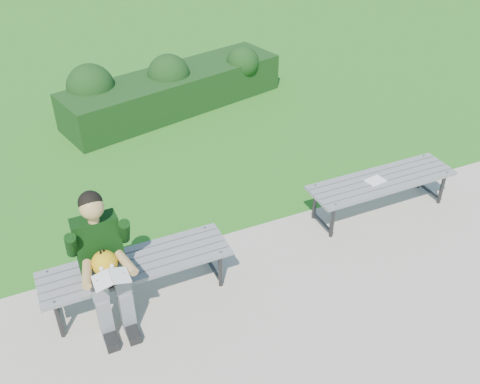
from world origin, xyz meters
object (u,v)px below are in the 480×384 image
object	(u,v)px
bench_left	(136,266)
paper_sheet	(375,181)
seated_boy	(102,257)
hedge	(167,87)
bench_right	(382,183)

from	to	relation	value
bench_left	paper_sheet	distance (m)	2.90
seated_boy	paper_sheet	xyz separation A→B (m)	(3.20, 0.30, -0.24)
hedge	bench_right	world-z (taller)	hedge
hedge	seated_boy	size ratio (longest dim) A/B	2.90
bench_left	paper_sheet	world-z (taller)	bench_left
bench_left	bench_right	world-z (taller)	same
bench_right	paper_sheet	distance (m)	0.12
hedge	seated_boy	world-z (taller)	seated_boy
seated_boy	hedge	bearing A→B (deg)	64.77
bench_right	seated_boy	xyz separation A→B (m)	(-3.30, -0.30, 0.30)
bench_left	bench_right	distance (m)	3.00
bench_left	seated_boy	size ratio (longest dim) A/B	1.37
paper_sheet	bench_right	bearing A→B (deg)	0.00
bench_left	bench_right	bearing A→B (deg)	3.86
bench_left	seated_boy	bearing A→B (deg)	-162.70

